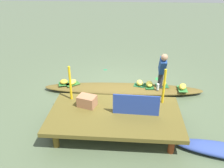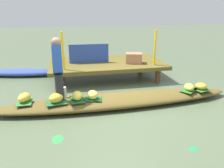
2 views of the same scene
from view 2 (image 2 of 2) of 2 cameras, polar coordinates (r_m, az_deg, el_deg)
name	(u,v)px [view 2 (image 2 of 2)]	position (r m, az deg, el deg)	size (l,w,h in m)	color
canal_water	(117,105)	(4.77, 1.37, -5.36)	(40.00, 40.00, 0.00)	#4E5D42
dock_platform	(107,64)	(6.47, -1.37, 5.14)	(3.20, 1.80, 0.47)	brown
vendor_boat	(117,100)	(4.72, 1.38, -4.17)	(5.08, 0.78, 0.22)	brown
moored_boat	(20,72)	(7.27, -22.43, 2.74)	(2.30, 0.51, 0.21)	#324793
leaf_mat_0	(25,101)	(4.71, -21.33, -4.15)	(0.44, 0.27, 0.01)	#317634
banana_bunch_0	(24,97)	(4.68, -21.45, -3.21)	(0.31, 0.21, 0.17)	yellow
leaf_mat_1	(77,99)	(4.53, -8.80, -3.88)	(0.44, 0.27, 0.01)	#1D5525
banana_bunch_1	(77,96)	(4.50, -8.85, -2.94)	(0.31, 0.21, 0.16)	#F2E448
leaf_mat_2	(189,90)	(5.26, 19.01, -1.43)	(0.43, 0.26, 0.01)	#2E6526
banana_bunch_2	(189,87)	(5.24, 19.09, -0.72)	(0.31, 0.20, 0.14)	yellow
leaf_mat_3	(201,89)	(5.41, 21.65, -1.20)	(0.34, 0.33, 0.01)	#296528
banana_bunch_3	(201,86)	(5.39, 21.74, -0.50)	(0.24, 0.25, 0.14)	gold
leaf_mat_4	(93,99)	(4.52, -4.90, -3.79)	(0.35, 0.26, 0.01)	#1C5B31
banana_bunch_4	(93,95)	(4.49, -4.93, -2.76)	(0.25, 0.20, 0.18)	#F9E354
leaf_mat_5	(57,102)	(4.48, -13.94, -4.53)	(0.39, 0.30, 0.01)	#205D32
banana_bunch_5	(56,98)	(4.45, -14.03, -3.47)	(0.28, 0.23, 0.18)	gold
vendor_person	(58,65)	(4.44, -13.66, 4.62)	(0.20, 0.51, 1.20)	#28282D
water_bottle	(65,92)	(4.70, -12.00, -1.96)	(0.08, 0.08, 0.21)	silver
market_banner	(89,54)	(6.33, -5.90, 7.72)	(1.10, 0.03, 0.52)	#253F95
railing_post_west	(63,51)	(5.67, -12.42, 8.19)	(0.06, 0.06, 0.94)	yellow
railing_post_east	(155,48)	(6.13, 10.89, 9.10)	(0.06, 0.06, 0.94)	yellow
produce_crate	(134,58)	(6.32, 5.60, 6.58)	(0.44, 0.32, 0.28)	#A26D4B
drifting_plant_0	(194,149)	(3.62, 20.12, -15.20)	(0.17, 0.12, 0.01)	#247A4A
drifting_plant_1	(58,139)	(3.72, -13.65, -13.46)	(0.25, 0.18, 0.01)	#2B893E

